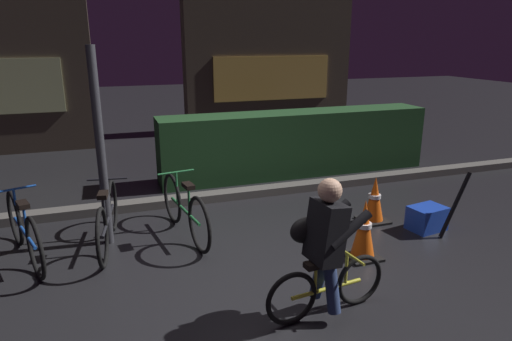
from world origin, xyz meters
name	(u,v)px	position (x,y,z in m)	size (l,w,h in m)	color
ground_plane	(256,270)	(0.00, 0.00, 0.00)	(40.00, 40.00, 0.00)	black
sidewalk_curb	(208,197)	(0.00, 2.20, 0.06)	(12.00, 0.24, 0.12)	#56544F
hedge_row	(296,143)	(1.80, 3.10, 0.55)	(4.80, 0.70, 1.11)	#214723
storefront_right	(269,55)	(2.81, 7.20, 1.91)	(4.41, 0.54, 3.85)	#42382D
street_post	(100,150)	(-1.43, 1.20, 1.13)	(0.10, 0.10, 2.26)	#2D2D33
parked_bike_left_mid	(24,231)	(-2.28, 1.03, 0.34)	(0.60, 1.56, 0.75)	black
parked_bike_center_left	(108,219)	(-1.43, 1.10, 0.34)	(0.46, 1.61, 0.75)	black
parked_bike_center_right	(185,209)	(-0.54, 1.09, 0.34)	(0.46, 1.62, 0.75)	black
traffic_cone_near	(364,230)	(1.20, -0.10, 0.33)	(0.36, 0.36, 0.67)	black
traffic_cone_far	(374,200)	(1.88, 0.74, 0.30)	(0.36, 0.36, 0.61)	black
blue_crate	(427,218)	(2.37, 0.30, 0.15)	(0.44, 0.32, 0.30)	#193DB7
cyclist	(325,248)	(0.30, -0.89, 0.63)	(1.18, 0.50, 1.25)	black
closed_umbrella	(455,205)	(2.55, 0.05, 0.40)	(0.05, 0.05, 0.85)	black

